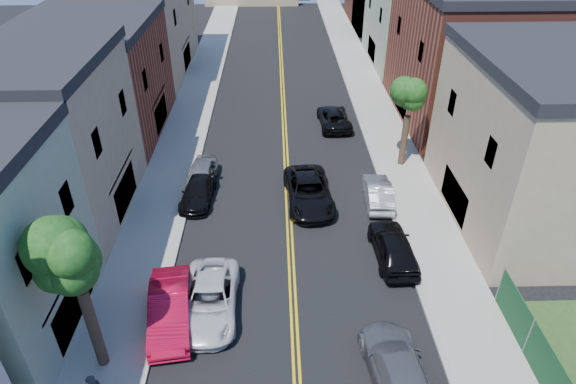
{
  "coord_description": "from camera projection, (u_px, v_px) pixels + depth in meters",
  "views": [
    {
      "loc": [
        -0.71,
        0.64,
        17.04
      ],
      "look_at": [
        -0.06,
        23.73,
        2.0
      ],
      "focal_mm": 30.77,
      "sensor_mm": 36.0,
      "label": 1
    }
  ],
  "objects": [
    {
      "name": "sidewalk_left",
      "position": [
        191.0,
        108.0,
        42.06
      ],
      "size": [
        3.2,
        100.0,
        0.15
      ],
      "primitive_type": "cube",
      "color": "gray",
      "rests_on": "ground"
    },
    {
      "name": "sidewalk_right",
      "position": [
        375.0,
        106.0,
        42.43
      ],
      "size": [
        3.2,
        100.0,
        0.15
      ],
      "primitive_type": "cube",
      "color": "gray",
      "rests_on": "ground"
    },
    {
      "name": "curb_left",
      "position": [
        212.0,
        108.0,
        42.1
      ],
      "size": [
        0.3,
        100.0,
        0.15
      ],
      "primitive_type": "cube",
      "color": "gray",
      "rests_on": "ground"
    },
    {
      "name": "curb_right",
      "position": [
        355.0,
        107.0,
        42.39
      ],
      "size": [
        0.3,
        100.0,
        0.15
      ],
      "primitive_type": "cube",
      "color": "gray",
      "rests_on": "ground"
    },
    {
      "name": "bldg_left_tan_near",
      "position": [
        33.0,
        145.0,
        26.94
      ],
      "size": [
        9.0,
        10.0,
        9.0
      ],
      "primitive_type": "cube",
      "color": "#998466",
      "rests_on": "ground"
    },
    {
      "name": "bldg_left_brick",
      "position": [
        95.0,
        82.0,
        36.43
      ],
      "size": [
        9.0,
        12.0,
        8.0
      ],
      "primitive_type": "cube",
      "color": "brown",
      "rests_on": "ground"
    },
    {
      "name": "bldg_left_tan_far",
      "position": [
        137.0,
        23.0,
        47.75
      ],
      "size": [
        9.0,
        16.0,
        9.5
      ],
      "primitive_type": "cube",
      "color": "#998466",
      "rests_on": "ground"
    },
    {
      "name": "bldg_right_tan",
      "position": [
        547.0,
        147.0,
        26.76
      ],
      "size": [
        9.0,
        12.0,
        9.0
      ],
      "primitive_type": "cube",
      "color": "#998466",
      "rests_on": "ground"
    },
    {
      "name": "bldg_right_brick",
      "position": [
        464.0,
        57.0,
        38.21
      ],
      "size": [
        9.0,
        14.0,
        10.0
      ],
      "primitive_type": "cube",
      "color": "brown",
      "rests_on": "ground"
    },
    {
      "name": "bldg_right_palegrn",
      "position": [
        418.0,
        21.0,
        50.35
      ],
      "size": [
        9.0,
        12.0,
        8.5
      ],
      "primitive_type": "cube",
      "color": "gray",
      "rests_on": "ground"
    },
    {
      "name": "tree_left_mid",
      "position": [
        66.0,
        238.0,
        16.74
      ],
      "size": [
        5.2,
        5.2,
        9.29
      ],
      "color": "#3A291D",
      "rests_on": "sidewalk_left"
    },
    {
      "name": "tree_right_far",
      "position": [
        412.0,
        86.0,
        30.96
      ],
      "size": [
        4.4,
        4.4,
        8.03
      ],
      "color": "#3A291D",
      "rests_on": "sidewalk_right"
    },
    {
      "name": "red_sedan",
      "position": [
        170.0,
        309.0,
        21.8
      ],
      "size": [
        2.41,
        5.17,
        1.64
      ],
      "primitive_type": "imported",
      "rotation": [
        0.0,
        0.0,
        0.14
      ],
      "color": "red",
      "rests_on": "ground"
    },
    {
      "name": "white_pickup",
      "position": [
        210.0,
        299.0,
        22.37
      ],
      "size": [
        2.47,
        5.31,
        1.47
      ],
      "primitive_type": "imported",
      "rotation": [
        0.0,
        0.0,
        0.0
      ],
      "color": "silver",
      "rests_on": "ground"
    },
    {
      "name": "grey_car_left",
      "position": [
        201.0,
        175.0,
        31.53
      ],
      "size": [
        1.96,
        4.42,
        1.48
      ],
      "primitive_type": "imported",
      "rotation": [
        0.0,
        0.0,
        -0.05
      ],
      "color": "slate",
      "rests_on": "ground"
    },
    {
      "name": "black_car_left",
      "position": [
        198.0,
        191.0,
        30.13
      ],
      "size": [
        2.08,
        4.51,
        1.28
      ],
      "primitive_type": "imported",
      "rotation": [
        0.0,
        0.0,
        -0.07
      ],
      "color": "black",
      "rests_on": "ground"
    },
    {
      "name": "grey_car_right",
      "position": [
        398.0,
        369.0,
        19.19
      ],
      "size": [
        2.67,
        5.48,
        1.54
      ],
      "primitive_type": "imported",
      "rotation": [
        0.0,
        0.0,
        3.24
      ],
      "color": "#53545A",
      "rests_on": "ground"
    },
    {
      "name": "black_car_right",
      "position": [
        393.0,
        246.0,
        25.43
      ],
      "size": [
        2.09,
        4.82,
        1.62
      ],
      "primitive_type": "imported",
      "rotation": [
        0.0,
        0.0,
        3.18
      ],
      "color": "black",
      "rests_on": "ground"
    },
    {
      "name": "silver_car_right",
      "position": [
        378.0,
        192.0,
        29.91
      ],
      "size": [
        1.68,
        4.31,
        1.4
      ],
      "primitive_type": "imported",
      "rotation": [
        0.0,
        0.0,
        3.09
      ],
      "color": "#A8ACB0",
      "rests_on": "ground"
    },
    {
      "name": "dark_car_right_far",
      "position": [
        334.0,
        117.0,
        39.03
      ],
      "size": [
        2.54,
        5.1,
        1.39
      ],
      "primitive_type": "imported",
      "rotation": [
        0.0,
        0.0,
        3.19
      ],
      "color": "black",
      "rests_on": "ground"
    },
    {
      "name": "black_suv_lane",
      "position": [
        309.0,
        192.0,
        29.81
      ],
      "size": [
        3.05,
        5.9,
        1.59
      ],
      "primitive_type": "imported",
      "rotation": [
        0.0,
        0.0,
        0.07
      ],
      "color": "black",
      "rests_on": "ground"
    }
  ]
}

